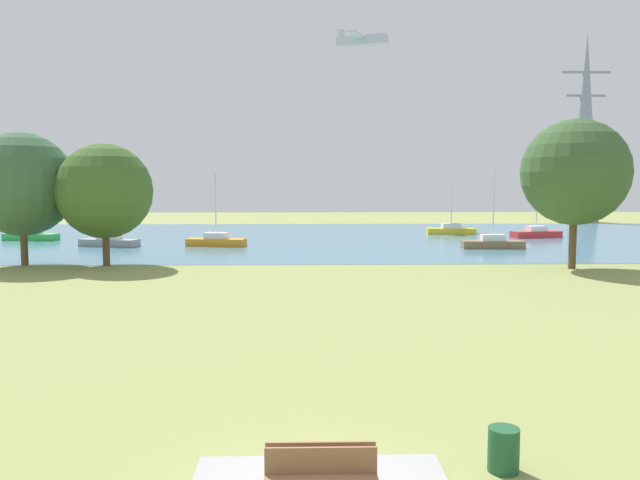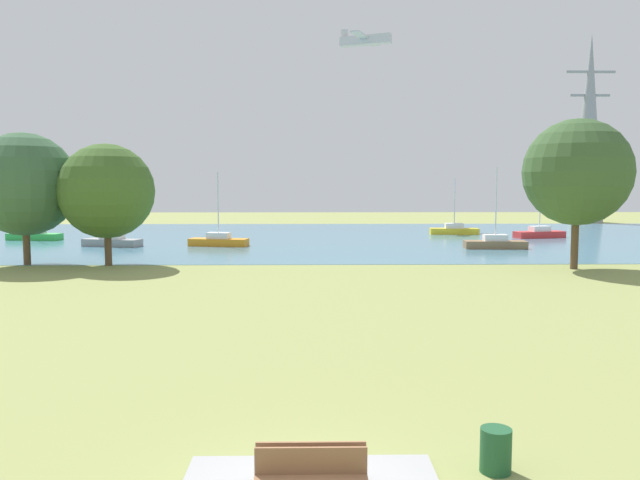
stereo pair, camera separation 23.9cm
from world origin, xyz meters
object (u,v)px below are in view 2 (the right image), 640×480
Objects in this scene: bench_facing_water at (311,468)px; tree_east_far at (106,191)px; sailboat_green at (35,235)px; tree_west_near at (577,172)px; sailboat_gray at (112,241)px; tree_east_near at (24,184)px; litter_bin at (496,450)px; sailboat_red at (539,233)px; sailboat_yellow at (454,230)px; sailboat_orange at (219,241)px; electricity_pylon at (589,129)px; light_aircraft at (365,40)px; sailboat_brown at (495,243)px.

tree_east_far is at bearing 113.12° from bench_facing_water.
sailboat_green is 0.83× the size of tree_west_near.
sailboat_gray is at bearing 156.34° from tree_west_near.
tree_east_near is at bearing 175.95° from tree_west_near.
sailboat_red reaches higher than litter_bin.
sailboat_yellow is at bearing 149.64° from sailboat_red.
tree_west_near reaches higher than bench_facing_water.
sailboat_yellow is (22.10, 11.58, -0.00)m from sailboat_orange.
electricity_pylon is at bearing 41.76° from sailboat_yellow.
bench_facing_water is 42.54m from sailboat_orange.
sailboat_orange is at bearing -17.94° from sailboat_green.
tree_east_far is at bearing -138.70° from electricity_pylon.
sailboat_yellow is 0.69× the size of light_aircraft.
sailboat_orange is 24.95m from sailboat_yellow.
light_aircraft is (-29.68, -4.04, 10.37)m from electricity_pylon.
electricity_pylon is (36.49, 72.99, 11.75)m from bench_facing_water.
sailboat_orange is at bearing 173.85° from sailboat_brown.
electricity_pylon is (54.39, 43.01, 7.13)m from tree_east_near.
sailboat_green is 45.85m from tree_west_near.
tree_east_near is 0.93× the size of tree_west_near.
litter_bin is at bearing -102.09° from sailboat_yellow.
sailboat_yellow is 0.88× the size of sailboat_brown.
sailboat_yellow reaches higher than bench_facing_water.
litter_bin is at bearing -75.23° from sailboat_orange.
bench_facing_water is 0.30× the size of sailboat_orange.
tree_east_near is 49.35m from light_aircraft.
sailboat_green is (-24.98, 47.53, -0.00)m from bench_facing_water.
tree_west_near reaches higher than sailboat_red.
sailboat_red is at bearing 54.10° from sailboat_brown.
tree_east_far is at bearing -73.86° from sailboat_gray.
sailboat_red reaches higher than sailboat_brown.
tree_west_near is 50.24m from electricity_pylon.
sailboat_orange is at bearing 66.71° from tree_east_far.
litter_bin is at bearing -58.79° from sailboat_green.
tree_east_far is (-27.38, -9.72, 4.21)m from sailboat_brown.
litter_bin is 51.84m from sailboat_red.
tree_west_near is (23.47, -14.29, 5.36)m from sailboat_orange.
tree_east_far reaches higher than bench_facing_water.
sailboat_orange is (-10.82, 41.06, 0.05)m from litter_bin.
sailboat_red is 33.18m from light_aircraft.
litter_bin is at bearing -110.82° from sailboat_red.
tree_east_near is at bearing -68.02° from sailboat_green.
light_aircraft is at bearing 62.15° from sailboat_orange.
light_aircraft reaches higher than sailboat_red.
sailboat_yellow is at bearing 27.64° from sailboat_orange.
sailboat_yellow is 40.02m from sailboat_green.
light_aircraft is (14.31, 27.08, 22.14)m from sailboat_orange.
sailboat_brown is at bearing -123.07° from electricity_pylon.
tree_east_near is (-32.50, -23.46, 4.65)m from sailboat_yellow.
litter_bin is 0.10× the size of tree_east_far.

